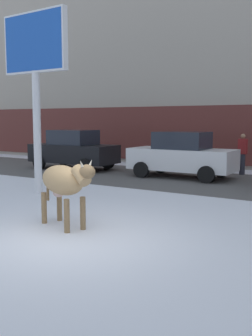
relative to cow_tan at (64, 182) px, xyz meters
The scene contains 8 objects.
ground_plane 1.38m from the cow_tan, 45.65° to the right, with size 120.00×120.00×0.00m, color white.
road_strip 7.84m from the cow_tan, 85.08° to the left, with size 60.00×5.60×0.01m, color #514F4C.
cow_tan is the anchor object (origin of this frame).
billboard 5.45m from the cow_tan, 141.74° to the left, with size 2.53×0.30×5.56m.
car_black_sedan 10.42m from the cow_tan, 128.42° to the left, with size 4.22×2.02×1.84m.
car_white_sedan 8.31m from the cow_tan, 96.61° to the left, with size 4.22×2.02×1.84m.
pedestrian_near_billboard 13.41m from the cow_tan, 129.34° to the left, with size 0.36×0.24×1.73m.
pedestrian_by_cars 10.41m from the cow_tan, 85.21° to the left, with size 0.36×0.24×1.73m.
Camera 1 is at (4.94, -5.78, 2.30)m, focal length 42.77 mm.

